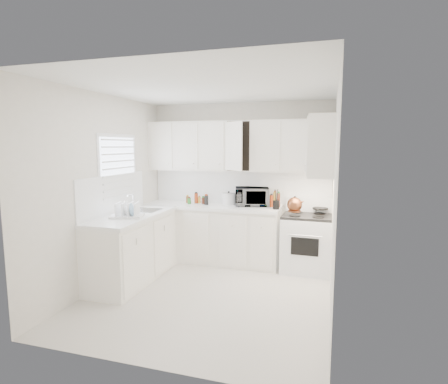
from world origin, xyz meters
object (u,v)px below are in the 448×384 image
at_px(utensil_crock, 276,199).
at_px(dish_rack, 127,209).
at_px(stove, 307,235).
at_px(tea_kettle, 295,204).
at_px(rice_cooker, 229,198).
at_px(microwave, 252,195).

height_order(utensil_crock, dish_rack, utensil_crock).
xyz_separation_m(stove, tea_kettle, (-0.18, -0.16, 0.51)).
bearing_deg(dish_rack, rice_cooker, 37.21).
bearing_deg(stove, tea_kettle, -136.71).
height_order(stove, microwave, microwave).
distance_m(microwave, rice_cooker, 0.39).
bearing_deg(dish_rack, stove, 11.87).
height_order(microwave, rice_cooker, microwave).
bearing_deg(dish_rack, tea_kettle, 10.52).
height_order(tea_kettle, utensil_crock, utensil_crock).
bearing_deg(rice_cooker, dish_rack, -122.97).
relative_size(tea_kettle, utensil_crock, 0.85).
bearing_deg(utensil_crock, rice_cooker, 164.62).
relative_size(microwave, utensil_crock, 1.64).
height_order(tea_kettle, rice_cooker, tea_kettle).
bearing_deg(microwave, dish_rack, -150.39).
distance_m(microwave, utensil_crock, 0.48).
height_order(microwave, utensil_crock, microwave).
bearing_deg(microwave, rice_cooker, 165.38).
height_order(stove, dish_rack, dish_rack).
xyz_separation_m(stove, dish_rack, (-2.31, -1.24, 0.51)).
bearing_deg(utensil_crock, tea_kettle, -18.86).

